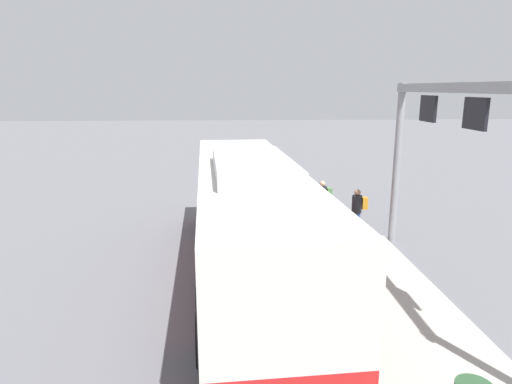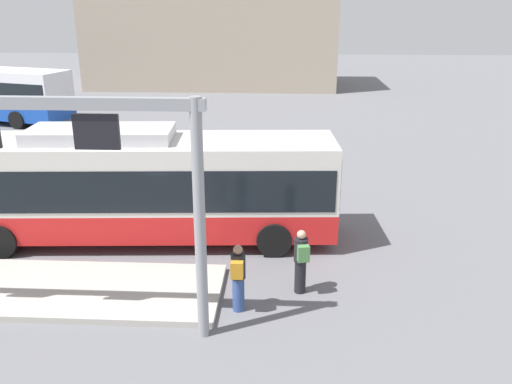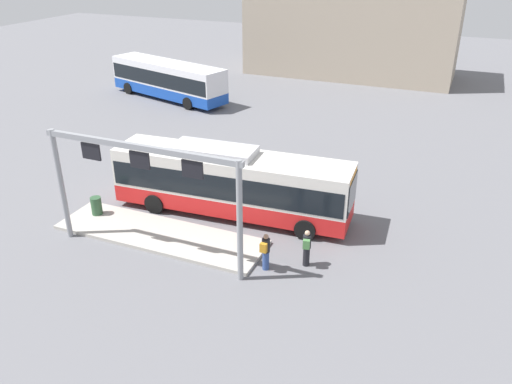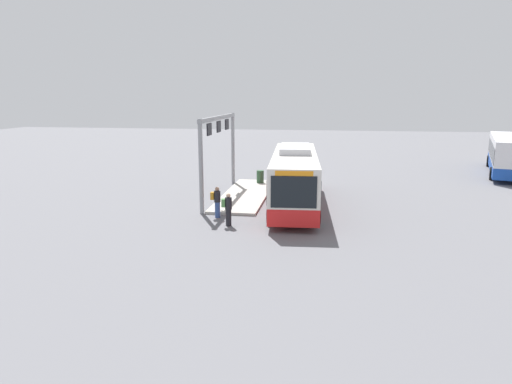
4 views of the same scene
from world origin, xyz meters
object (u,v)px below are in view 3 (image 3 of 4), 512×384
bus_background_left (168,78)px  person_waiting_near (307,247)px  trash_bin (96,206)px  person_boarding (266,251)px  bus_main (231,180)px

bus_background_left → person_waiting_near: bus_background_left is taller
person_waiting_near → trash_bin: (-10.80, 0.07, -0.28)m
person_waiting_near → trash_bin: 10.80m
person_boarding → bus_background_left: bearing=40.6°
bus_background_left → trash_bin: (7.82, -19.56, -1.17)m
bus_background_left → person_boarding: bus_background_left is taller
person_waiting_near → trash_bin: person_waiting_near is taller
bus_main → person_boarding: bearing=-52.7°
bus_background_left → trash_bin: size_ratio=13.04×
bus_background_left → trash_bin: 21.09m
bus_main → trash_bin: size_ratio=13.21×
bus_main → trash_bin: (-5.96, -2.90, -1.20)m
bus_main → person_waiting_near: size_ratio=7.12×
bus_main → trash_bin: bearing=-157.7°
person_waiting_near → trash_bin: bearing=78.3°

